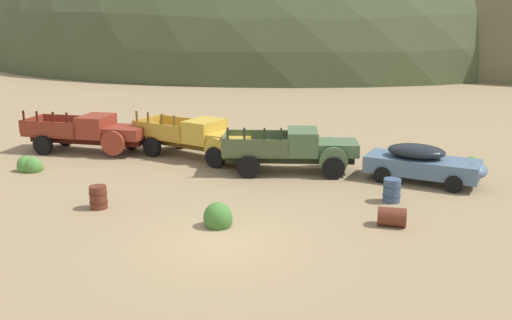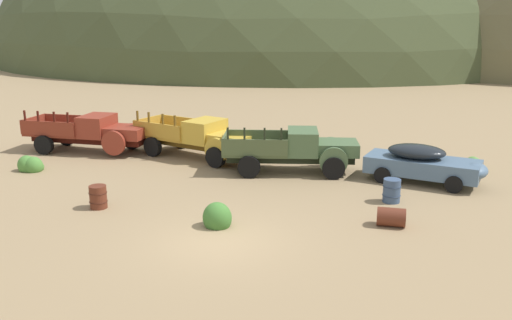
{
  "view_description": "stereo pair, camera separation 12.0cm",
  "coord_description": "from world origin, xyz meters",
  "px_view_note": "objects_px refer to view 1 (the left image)",
  "views": [
    {
      "loc": [
        5.72,
        -14.52,
        6.66
      ],
      "look_at": [
        -0.73,
        5.85,
        1.05
      ],
      "focal_mm": 38.52,
      "sensor_mm": 36.0,
      "label": 1
    },
    {
      "loc": [
        5.83,
        -14.48,
        6.66
      ],
      "look_at": [
        -0.73,
        5.85,
        1.05
      ],
      "focal_mm": 38.52,
      "sensor_mm": 36.0,
      "label": 2
    }
  ],
  "objects_px": {
    "truck_weathered_green": "(300,150)",
    "oil_drum_foreground": "(98,197)",
    "truck_faded_yellow": "(203,138)",
    "car_chalk_blue": "(426,163)",
    "oil_drum_spare": "(392,190)",
    "oil_drum_by_truck": "(392,217)",
    "truck_rust_red": "(94,132)"
  },
  "relations": [
    {
      "from": "truck_rust_red",
      "to": "oil_drum_by_truck",
      "type": "distance_m",
      "value": 16.11
    },
    {
      "from": "truck_weathered_green",
      "to": "car_chalk_blue",
      "type": "xyz_separation_m",
      "value": [
        5.29,
        0.01,
        -0.18
      ]
    },
    {
      "from": "car_chalk_blue",
      "to": "oil_drum_by_truck",
      "type": "bearing_deg",
      "value": -90.31
    },
    {
      "from": "truck_faded_yellow",
      "to": "oil_drum_spare",
      "type": "bearing_deg",
      "value": -8.01
    },
    {
      "from": "truck_faded_yellow",
      "to": "oil_drum_foreground",
      "type": "bearing_deg",
      "value": -80.91
    },
    {
      "from": "truck_faded_yellow",
      "to": "oil_drum_foreground",
      "type": "relative_size",
      "value": 7.91
    },
    {
      "from": "truck_faded_yellow",
      "to": "oil_drum_spare",
      "type": "xyz_separation_m",
      "value": [
        9.16,
        -3.84,
        -0.56
      ]
    },
    {
      "from": "car_chalk_blue",
      "to": "truck_rust_red",
      "type": "bearing_deg",
      "value": -171.97
    },
    {
      "from": "oil_drum_foreground",
      "to": "oil_drum_by_truck",
      "type": "height_order",
      "value": "oil_drum_foreground"
    },
    {
      "from": "truck_faded_yellow",
      "to": "car_chalk_blue",
      "type": "distance_m",
      "value": 10.31
    },
    {
      "from": "oil_drum_spare",
      "to": "oil_drum_by_truck",
      "type": "bearing_deg",
      "value": -85.72
    },
    {
      "from": "truck_faded_yellow",
      "to": "car_chalk_blue",
      "type": "height_order",
      "value": "truck_faded_yellow"
    },
    {
      "from": "car_chalk_blue",
      "to": "oil_drum_foreground",
      "type": "bearing_deg",
      "value": -138.8
    },
    {
      "from": "oil_drum_foreground",
      "to": "oil_drum_by_truck",
      "type": "bearing_deg",
      "value": 8.01
    },
    {
      "from": "truck_weathered_green",
      "to": "oil_drum_by_truck",
      "type": "distance_m",
      "value": 6.96
    },
    {
      "from": "oil_drum_spare",
      "to": "oil_drum_by_truck",
      "type": "xyz_separation_m",
      "value": [
        0.18,
        -2.47,
        -0.13
      ]
    },
    {
      "from": "truck_rust_red",
      "to": "car_chalk_blue",
      "type": "relative_size",
      "value": 1.27
    },
    {
      "from": "oil_drum_by_truck",
      "to": "oil_drum_spare",
      "type": "bearing_deg",
      "value": 94.28
    },
    {
      "from": "car_chalk_blue",
      "to": "oil_drum_foreground",
      "type": "relative_size",
      "value": 6.01
    },
    {
      "from": "car_chalk_blue",
      "to": "oil_drum_spare",
      "type": "height_order",
      "value": "car_chalk_blue"
    },
    {
      "from": "oil_drum_foreground",
      "to": "oil_drum_by_truck",
      "type": "xyz_separation_m",
      "value": [
        10.11,
        1.42,
        -0.1
      ]
    },
    {
      "from": "truck_weathered_green",
      "to": "oil_drum_by_truck",
      "type": "height_order",
      "value": "truck_weathered_green"
    },
    {
      "from": "truck_faded_yellow",
      "to": "car_chalk_blue",
      "type": "relative_size",
      "value": 1.32
    },
    {
      "from": "car_chalk_blue",
      "to": "oil_drum_spare",
      "type": "relative_size",
      "value": 5.66
    },
    {
      "from": "truck_faded_yellow",
      "to": "oil_drum_by_truck",
      "type": "xyz_separation_m",
      "value": [
        9.34,
        -6.31,
        -0.69
      ]
    },
    {
      "from": "truck_weathered_green",
      "to": "oil_drum_foreground",
      "type": "bearing_deg",
      "value": -144.9
    },
    {
      "from": "truck_faded_yellow",
      "to": "oil_drum_by_truck",
      "type": "distance_m",
      "value": 11.29
    },
    {
      "from": "truck_faded_yellow",
      "to": "truck_weathered_green",
      "type": "relative_size",
      "value": 1.07
    },
    {
      "from": "oil_drum_spare",
      "to": "oil_drum_foreground",
      "type": "bearing_deg",
      "value": -158.59
    },
    {
      "from": "truck_weathered_green",
      "to": "oil_drum_foreground",
      "type": "xyz_separation_m",
      "value": [
        -5.75,
        -6.81,
        -0.58
      ]
    },
    {
      "from": "truck_rust_red",
      "to": "oil_drum_spare",
      "type": "relative_size",
      "value": 7.19
    },
    {
      "from": "truck_weathered_green",
      "to": "oil_drum_foreground",
      "type": "relative_size",
      "value": 7.4
    }
  ]
}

